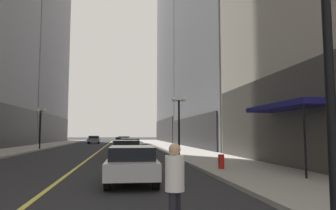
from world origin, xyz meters
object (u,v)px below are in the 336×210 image
Objects in this scene: car_grey at (94,139)px; pedestrian_in_white_shirt at (175,182)px; car_green at (126,149)px; fire_hydrant_right at (221,163)px; car_yellow at (130,145)px; street_lamp_left_far at (41,119)px; car_black at (123,142)px; car_white at (124,140)px; traffic_light_near_right at (278,33)px; car_silver at (132,163)px; street_lamp_right_mid at (179,113)px.

pedestrian_in_white_shirt reaches higher than car_grey.
fire_hydrant_right is at bearing -58.19° from car_green.
street_lamp_left_far reaches higher than car_yellow.
pedestrian_in_white_shirt is (0.94, -32.74, 0.22)m from car_black.
car_black is at bearing -91.32° from car_white.
traffic_light_near_right is at bearing -68.40° from street_lamp_left_far.
car_silver is 35.70m from car_white.
street_lamp_left_far is (-8.73, -2.94, 2.54)m from car_black.
traffic_light_near_right reaches higher than car_yellow.
fire_hydrant_right is (4.33, -6.98, -0.32)m from car_green.
street_lamp_right_mid is 8.81m from fire_hydrant_right.
car_silver is at bearing -90.94° from car_yellow.
street_lamp_right_mid is at bearing 71.50° from car_silver.
car_grey is (-5.17, 34.87, -0.00)m from car_green.
traffic_light_near_right reaches higher than car_silver.
street_lamp_right_mid is at bearing -44.81° from street_lamp_left_far.
car_silver is at bearing -89.24° from car_black.
fire_hydrant_right is (4.21, 2.77, -0.32)m from car_silver.
car_white is (-0.44, 18.17, -0.00)m from car_yellow.
pedestrian_in_white_shirt reaches higher than fire_hydrant_right.
car_grey is (-4.94, 17.88, 0.00)m from car_black.
fire_hydrant_right is at bearing -79.22° from car_black.
car_black is at bearing 90.79° from car_green.
car_green is 25.94m from car_white.
car_green and car_white have the same top height.
car_black is (-0.23, 16.99, -0.00)m from car_green.
car_green is at bearing 100.09° from traffic_light_near_right.
street_lamp_right_mid is at bearing 93.44° from fire_hydrant_right.
street_lamp_left_far is at bearing 146.22° from car_yellow.
car_yellow is 6.01× the size of fire_hydrant_right.
car_grey is at bearing 105.43° from car_black.
fire_hydrant_right is (4.57, -23.97, -0.32)m from car_black.
fire_hydrant_right is at bearing -77.21° from car_grey.
street_lamp_left_far is 18.04m from street_lamp_right_mid.
pedestrian_in_white_shirt is (0.58, -5.99, 0.22)m from car_silver.
car_black is 1.05× the size of street_lamp_right_mid.
car_silver is at bearing -69.10° from street_lamp_left_far.
pedestrian_in_white_shirt reaches higher than car_black.
car_yellow is (0.29, 17.53, 0.00)m from car_silver.
car_yellow is 27.66m from car_grey.
car_black is (-0.36, 26.74, 0.00)m from car_silver.
pedestrian_in_white_shirt is 3.49m from traffic_light_near_right.
car_silver and car_black have the same top height.
street_lamp_right_mid is (12.80, -12.72, 0.00)m from street_lamp_left_far.
car_yellow is at bearing 117.97° from street_lamp_right_mid.
car_black is 5.80× the size of fire_hydrant_right.
traffic_light_near_right reaches higher than car_white.
car_grey is 42.92m from fire_hydrant_right.
car_silver is 2.53× the size of pedestrian_in_white_shirt.
street_lamp_right_mid reaches higher than car_black.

